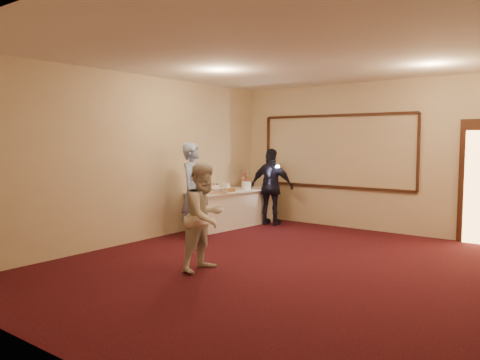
% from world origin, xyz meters
% --- Properties ---
extents(floor, '(7.00, 7.00, 0.00)m').
position_xyz_m(floor, '(0.00, 0.00, 0.00)').
color(floor, black).
rests_on(floor, ground).
extents(room_walls, '(6.04, 7.04, 3.02)m').
position_xyz_m(room_walls, '(0.00, 0.00, 2.03)').
color(room_walls, beige).
rests_on(room_walls, floor).
extents(wall_molding, '(3.45, 0.04, 1.55)m').
position_xyz_m(wall_molding, '(-0.80, 3.47, 1.60)').
color(wall_molding, '#311D0E').
rests_on(wall_molding, room_walls).
extents(buffet_table, '(1.03, 2.17, 0.77)m').
position_xyz_m(buffet_table, '(-2.59, 2.16, 0.39)').
color(buffet_table, silver).
rests_on(buffet_table, floor).
extents(pavlova_tray, '(0.51, 0.59, 0.19)m').
position_xyz_m(pavlova_tray, '(-2.46, 1.45, 0.85)').
color(pavlova_tray, '#B0B1B7').
rests_on(pavlova_tray, buffet_table).
extents(cupcake_stand, '(0.29, 0.29, 0.42)m').
position_xyz_m(cupcake_stand, '(-2.79, 2.97, 0.92)').
color(cupcake_stand, '#DE4767').
rests_on(cupcake_stand, buffet_table).
extents(plate_stack_a, '(0.17, 0.17, 0.14)m').
position_xyz_m(plate_stack_a, '(-2.70, 2.16, 0.84)').
color(plate_stack_a, white).
rests_on(plate_stack_a, buffet_table).
extents(plate_stack_b, '(0.21, 0.21, 0.17)m').
position_xyz_m(plate_stack_b, '(-2.41, 2.49, 0.86)').
color(plate_stack_b, white).
rests_on(plate_stack_b, buffet_table).
extents(tart, '(0.29, 0.29, 0.06)m').
position_xyz_m(tart, '(-2.42, 1.91, 0.80)').
color(tart, white).
rests_on(tart, buffet_table).
extents(man, '(0.57, 0.73, 1.78)m').
position_xyz_m(man, '(-2.36, 0.77, 0.89)').
color(man, '#85A3DC').
rests_on(man, floor).
extents(woman, '(0.60, 0.76, 1.52)m').
position_xyz_m(woman, '(-0.77, -0.74, 0.76)').
color(woman, silver).
rests_on(woman, floor).
extents(guest, '(1.03, 0.58, 1.65)m').
position_xyz_m(guest, '(-1.97, 2.82, 0.83)').
color(guest, black).
rests_on(guest, floor).
extents(camera_flash, '(0.07, 0.04, 0.05)m').
position_xyz_m(camera_flash, '(-1.75, 2.71, 1.28)').
color(camera_flash, white).
rests_on(camera_flash, guest).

